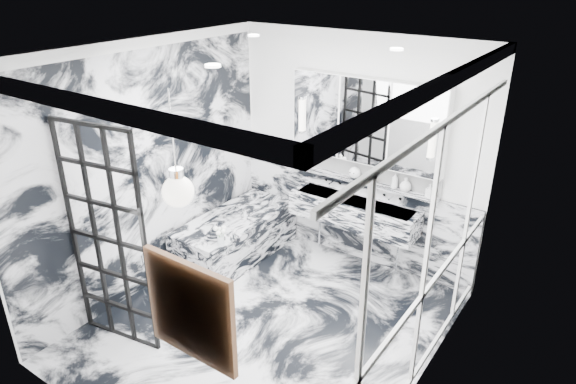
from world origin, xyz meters
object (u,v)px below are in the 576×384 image
Objects in this scene: trough_sink at (354,212)px; crittall_door at (108,240)px; mirror_cabinet at (366,121)px; bathtub at (236,236)px.

crittall_door is at bearing -116.39° from trough_sink.
mirror_cabinet is (1.26, 2.70, 0.70)m from crittall_door.
crittall_door is 3.06m from mirror_cabinet.
bathtub is (-0.07, 1.87, -0.84)m from crittall_door.
mirror_cabinet reaches higher than bathtub.
trough_sink is 1.10m from mirror_cabinet.
crittall_door is 1.40× the size of trough_sink.
mirror_cabinet is 1.15× the size of bathtub.
mirror_cabinet reaches higher than trough_sink.
crittall_door is at bearing -114.93° from mirror_cabinet.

